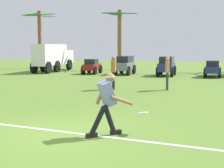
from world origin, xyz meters
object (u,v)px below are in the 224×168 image
Objects in this scene: teammate_midfield at (167,70)px; parked_car_slot_a at (92,66)px; parked_car_slot_c at (167,65)px; palm_tree_left_of_centre at (120,34)px; palm_tree_far_left at (40,33)px; teammate_near_sideline at (113,70)px; parked_car_slot_d at (212,69)px; box_truck at (53,56)px; frisbee_in_flight at (143,113)px; parked_car_slot_b at (125,64)px; frisbee_thrower at (107,101)px.

parked_car_slot_a is (-6.94, 7.79, -0.38)m from teammate_midfield.
palm_tree_left_of_centre is at bearing 134.98° from parked_car_slot_c.
parked_car_slot_a is 0.43× the size of palm_tree_far_left.
parked_car_slot_c is 0.47× the size of palm_tree_far_left.
palm_tree_far_left is at bearing 132.04° from teammate_near_sideline.
palm_tree_far_left reaches higher than parked_car_slot_d.
parked_car_slot_d is at bearing -15.23° from palm_tree_far_left.
palm_tree_left_of_centre is (-3.88, 13.38, 2.20)m from teammate_near_sideline.
parked_car_slot_c is at bearing -6.97° from box_truck.
palm_tree_left_of_centre is (-6.34, 12.80, 2.20)m from teammate_midfield.
parked_car_slot_a is at bearing -17.12° from box_truck.
parked_car_slot_c is at bearing 82.62° from teammate_near_sideline.
palm_tree_left_of_centre is (-4.97, 4.98, 2.42)m from parked_car_slot_c.
parked_car_slot_b is at bearing 107.90° from frisbee_in_flight.
parked_car_slot_a is 4.10m from box_truck.
frisbee_in_flight is at bearing -64.14° from parked_car_slot_a.
parked_car_slot_d is (1.71, 7.74, -0.38)m from teammate_midfield.
teammate_near_sideline is 0.26× the size of box_truck.
palm_tree_far_left reaches higher than frisbee_in_flight.
palm_tree_left_of_centre is (-7.14, 20.99, 2.66)m from frisbee_in_flight.
teammate_near_sideline is at bearing -48.84° from box_truck.
teammate_near_sideline is at bearing -47.96° from palm_tree_far_left.
frisbee_in_flight is 15.96m from parked_car_slot_d.
parked_car_slot_c reaches higher than parked_car_slot_a.
frisbee_in_flight is 0.23× the size of teammate_midfield.
parked_car_slot_d is 0.42× the size of palm_tree_far_left.
teammate_near_sideline is at bearing 113.16° from frisbee_in_flight.
parked_car_slot_d is at bearing -32.17° from palm_tree_left_of_centre.
parked_car_slot_c is 1.10× the size of parked_car_slot_d.
parked_car_slot_d is (3.07, -0.08, -0.16)m from parked_car_slot_c.
teammate_near_sideline is 8.77m from parked_car_slot_b.
palm_tree_left_of_centre reaches higher than parked_car_slot_d.
teammate_midfield reaches higher than parked_car_slot_c.
box_truck is at bearing 173.03° from parked_car_slot_c.
parked_car_slot_c is at bearing 0.37° from parked_car_slot_a.
parked_car_slot_c is (1.09, 8.40, -0.22)m from teammate_near_sideline.
palm_tree_far_left is at bearing 156.86° from parked_car_slot_b.
teammate_near_sideline and teammate_midfield have the same top height.
parked_car_slot_a is at bearing 179.68° from parked_car_slot_d.
teammate_midfield is at bearing -48.28° from parked_car_slot_a.
teammate_near_sideline is at bearing -166.71° from teammate_midfield.
frisbee_thrower reaches higher than parked_car_slot_b.
box_truck reaches higher than parked_car_slot_a.
parked_car_slot_a is 0.94× the size of parked_car_slot_b.
parked_car_slot_a is at bearing -31.44° from palm_tree_far_left.
parked_car_slot_c reaches higher than parked_car_slot_d.
parked_car_slot_d is 0.43× the size of palm_tree_left_of_centre.
frisbee_in_flight is 0.23× the size of teammate_near_sideline.
palm_tree_left_of_centre is at bearing 106.19° from teammate_near_sideline.
frisbee_thrower is at bearing -89.47° from teammate_midfield.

